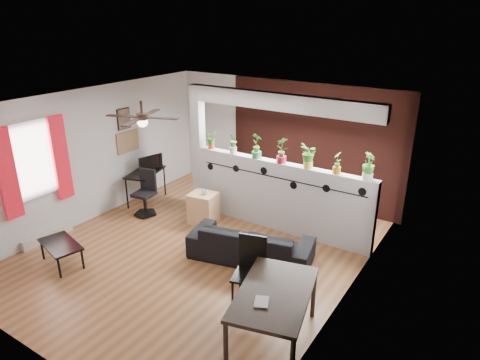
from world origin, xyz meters
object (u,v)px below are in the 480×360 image
object	(u,v)px
potted_plant_6	(369,166)
coffee_table	(61,246)
potted_plant_5	(337,162)
computer_desk	(145,174)
cup	(205,192)
folding_chair	(251,265)
potted_plant_0	(211,139)
potted_plant_3	(282,149)
sofa	(251,243)
potted_plant_2	(257,145)
potted_plant_4	(309,155)
office_chair	(146,196)
dining_table	(274,297)
ceiling_fan	(142,119)
potted_plant_1	(233,143)
cube_shelf	(203,208)

from	to	relation	value
potted_plant_6	coffee_table	world-z (taller)	potted_plant_6
potted_plant_5	potted_plant_6	world-z (taller)	potted_plant_6
computer_desk	cup	bearing A→B (deg)	-4.65
computer_desk	folding_chair	distance (m)	4.17
potted_plant_0	potted_plant_3	world-z (taller)	potted_plant_3
potted_plant_0	potted_plant_6	distance (m)	3.16
sofa	potted_plant_0	bearing A→B (deg)	-48.59
potted_plant_3	computer_desk	distance (m)	3.23
potted_plant_2	potted_plant_4	size ratio (longest dim) A/B	1.07
potted_plant_3	office_chair	bearing A→B (deg)	-160.74
potted_plant_4	office_chair	world-z (taller)	potted_plant_4
computer_desk	office_chair	size ratio (longest dim) A/B	1.16
potted_plant_6	dining_table	distance (m)	2.91
office_chair	folding_chair	size ratio (longest dim) A/B	0.89
potted_plant_6	dining_table	xyz separation A→B (m)	(-0.20, -2.76, -0.91)
sofa	potted_plant_5	bearing A→B (deg)	-140.60
computer_desk	folding_chair	world-z (taller)	folding_chair
coffee_table	potted_plant_2	bearing A→B (deg)	58.14
ceiling_fan	sofa	distance (m)	2.71
potted_plant_4	sofa	xyz separation A→B (m)	(-0.42, -1.22, -1.30)
cup	folding_chair	distance (m)	2.63
potted_plant_0	potted_plant_5	distance (m)	2.63
potted_plant_0	folding_chair	bearing A→B (deg)	-44.09
potted_plant_3	sofa	bearing A→B (deg)	-84.93
potted_plant_0	coffee_table	size ratio (longest dim) A/B	0.42
potted_plant_6	coffee_table	size ratio (longest dim) A/B	0.50
cup	office_chair	distance (m)	1.34
potted_plant_3	computer_desk	bearing A→B (deg)	-171.73
potted_plant_3	computer_desk	xyz separation A→B (m)	(-3.05, -0.44, -0.96)
coffee_table	potted_plant_1	bearing A→B (deg)	65.82
potted_plant_6	sofa	xyz separation A→B (m)	(-1.47, -1.22, -1.31)
potted_plant_0	potted_plant_4	xyz separation A→B (m)	(2.11, -0.00, 0.04)
office_chair	dining_table	size ratio (longest dim) A/B	0.60
potted_plant_4	cube_shelf	xyz separation A→B (m)	(-1.90, -0.58, -1.28)
cube_shelf	computer_desk	world-z (taller)	computer_desk
potted_plant_3	potted_plant_5	size ratio (longest dim) A/B	1.24
cube_shelf	cup	size ratio (longest dim) A/B	5.27
potted_plant_5	office_chair	bearing A→B (deg)	-166.03
potted_plant_2	potted_plant_4	bearing A→B (deg)	0.00
potted_plant_1	dining_table	xyz separation A→B (m)	(2.43, -2.76, -0.88)
potted_plant_0	potted_plant_4	world-z (taller)	potted_plant_4
potted_plant_0	potted_plant_4	size ratio (longest dim) A/B	0.84
potted_plant_1	coffee_table	size ratio (longest dim) A/B	0.43
potted_plant_6	cube_shelf	world-z (taller)	potted_plant_6
ceiling_fan	computer_desk	world-z (taller)	ceiling_fan
potted_plant_2	potted_plant_6	distance (m)	2.11
potted_plant_2	potted_plant_5	xyz separation A→B (m)	(1.58, 0.00, -0.05)
dining_table	coffee_table	size ratio (longest dim) A/B	1.70
potted_plant_2	coffee_table	xyz separation A→B (m)	(-1.90, -3.05, -1.26)
potted_plant_0	cup	bearing A→B (deg)	-66.65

